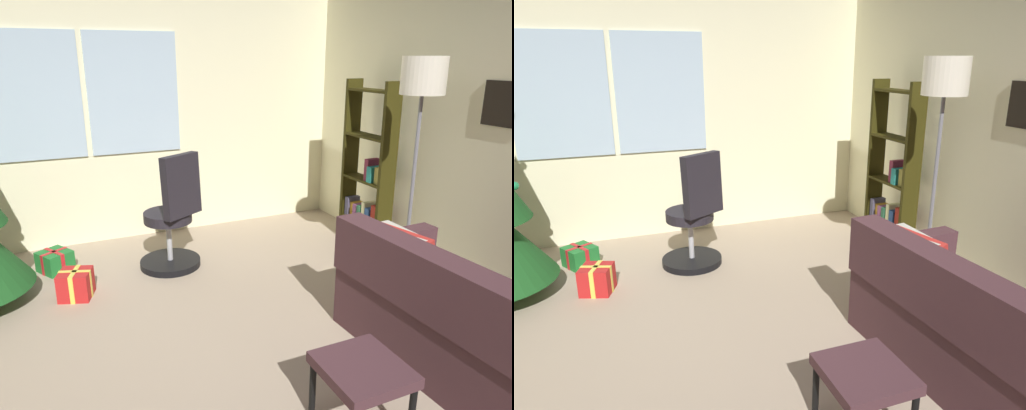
% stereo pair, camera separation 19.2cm
% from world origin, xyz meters
% --- Properties ---
extents(ground_plane, '(4.75, 5.28, 0.10)m').
position_xyz_m(ground_plane, '(0.00, 0.00, -0.05)').
color(ground_plane, tan).
extents(wall_back_with_windows, '(4.75, 0.12, 2.78)m').
position_xyz_m(wall_back_with_windows, '(-0.02, 2.69, 1.39)').
color(wall_back_with_windows, '#F0EABD').
rests_on(wall_back_with_windows, ground_plane).
extents(footstool, '(0.41, 0.43, 0.40)m').
position_xyz_m(footstool, '(0.57, -0.71, 0.34)').
color(footstool, '#492C31').
rests_on(footstool, ground_plane).
extents(gift_box_red, '(0.31, 0.31, 0.23)m').
position_xyz_m(gift_box_red, '(-0.67, 1.43, 0.11)').
color(gift_box_red, red).
rests_on(gift_box_red, ground_plane).
extents(gift_box_green, '(0.34, 0.35, 0.20)m').
position_xyz_m(gift_box_green, '(-0.81, 2.03, 0.09)').
color(gift_box_green, '#1E722D').
rests_on(gift_box_green, ground_plane).
extents(office_chair, '(0.57, 0.59, 1.08)m').
position_xyz_m(office_chair, '(0.21, 1.66, 0.43)').
color(office_chair, black).
rests_on(office_chair, ground_plane).
extents(bookshelf, '(0.18, 0.64, 1.67)m').
position_xyz_m(bookshelf, '(2.16, 1.40, 0.74)').
color(bookshelf, '#2D280A').
rests_on(bookshelf, ground_plane).
extents(floor_lamp, '(0.34, 0.34, 1.89)m').
position_xyz_m(floor_lamp, '(1.88, 0.47, 1.60)').
color(floor_lamp, slate).
rests_on(floor_lamp, ground_plane).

